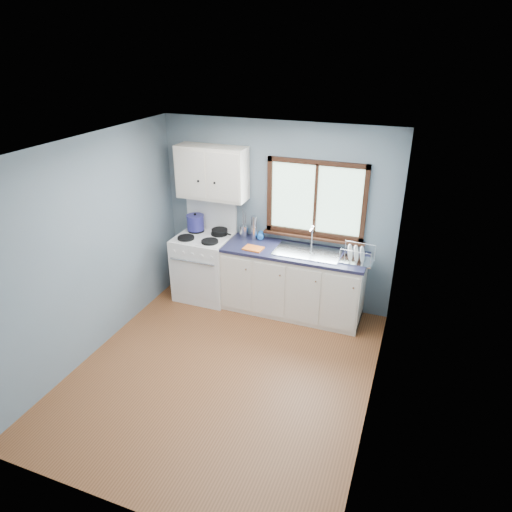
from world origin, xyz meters
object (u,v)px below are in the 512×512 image
(skillet, at_px, (220,231))
(thermos, at_px, (254,228))
(sink, at_px, (307,257))
(base_cabinets, at_px, (293,285))
(stockpot, at_px, (195,222))
(gas_range, at_px, (205,265))
(dish_rack, at_px, (357,257))
(utensil_crock, at_px, (244,231))

(skillet, height_order, thermos, thermos)
(sink, relative_size, thermos, 2.52)
(base_cabinets, height_order, stockpot, stockpot)
(base_cabinets, xyz_separation_m, stockpot, (-1.49, 0.12, 0.66))
(stockpot, bearing_deg, skillet, 3.08)
(gas_range, relative_size, skillet, 3.79)
(base_cabinets, height_order, dish_rack, dish_rack)
(utensil_crock, bearing_deg, stockpot, -172.05)
(base_cabinets, xyz_separation_m, skillet, (-1.12, 0.13, 0.57))
(gas_range, distance_m, dish_rack, 2.16)
(skillet, height_order, stockpot, stockpot)
(sink, bearing_deg, stockpot, 176.03)
(sink, distance_m, thermos, 0.85)
(thermos, relative_size, dish_rack, 0.82)
(gas_range, bearing_deg, stockpot, 143.37)
(gas_range, height_order, thermos, gas_range)
(gas_range, height_order, skillet, gas_range)
(utensil_crock, relative_size, thermos, 1.19)
(thermos, height_order, dish_rack, thermos)
(gas_range, distance_m, stockpot, 0.62)
(skillet, relative_size, thermos, 1.07)
(skillet, relative_size, stockpot, 1.17)
(thermos, bearing_deg, gas_range, -164.73)
(skillet, distance_m, utensil_crock, 0.35)
(skillet, bearing_deg, base_cabinets, 15.51)
(utensil_crock, distance_m, thermos, 0.19)
(base_cabinets, relative_size, thermos, 5.54)
(gas_range, bearing_deg, dish_rack, -0.32)
(utensil_crock, bearing_deg, dish_rack, -8.71)
(skillet, xyz_separation_m, thermos, (0.50, 0.03, 0.10))
(stockpot, bearing_deg, gas_range, -36.63)
(sink, relative_size, skillet, 2.34)
(stockpot, relative_size, thermos, 0.92)
(sink, relative_size, utensil_crock, 2.12)
(sink, distance_m, skillet, 1.31)
(stockpot, relative_size, utensil_crock, 0.78)
(base_cabinets, bearing_deg, thermos, 164.88)
(sink, xyz_separation_m, stockpot, (-1.67, 0.12, 0.21))
(gas_range, relative_size, utensil_crock, 3.43)
(base_cabinets, bearing_deg, utensil_crock, 164.81)
(gas_range, bearing_deg, thermos, 15.27)
(stockpot, distance_m, utensil_crock, 0.71)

